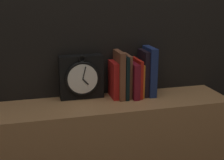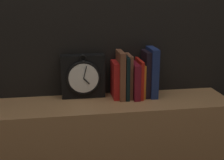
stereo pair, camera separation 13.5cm
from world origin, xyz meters
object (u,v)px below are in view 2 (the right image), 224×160
book_slot0_red (115,80)px  book_slot2_black (126,77)px  book_slot7_black (146,74)px  book_slot8_navy (152,72)px  book_slot1_brown (120,75)px  book_slot3_brown (129,76)px  book_slot4_maroon (134,80)px  book_slot6_orange (142,80)px  book_slot5_red (139,78)px  clock (83,76)px

book_slot0_red → book_slot2_black: 0.06m
book_slot7_black → book_slot8_navy: bearing=-10.3°
book_slot1_brown → book_slot3_brown: (0.04, 0.01, -0.01)m
book_slot4_maroon → book_slot1_brown: bearing=175.6°
book_slot2_black → book_slot6_orange: (0.09, 0.01, -0.02)m
book_slot1_brown → book_slot5_red: book_slot1_brown is taller
book_slot5_red → book_slot7_black: 0.04m
book_slot4_maroon → clock: bearing=171.1°
book_slot3_brown → book_slot5_red: book_slot3_brown is taller
book_slot4_maroon → book_slot8_navy: 0.10m
book_slot7_black → book_slot8_navy: 0.03m
book_slot1_brown → book_slot8_navy: (0.16, 0.00, 0.01)m
book_slot5_red → book_slot6_orange: 0.02m
book_slot4_maroon → book_slot5_red: book_slot5_red is taller
book_slot2_black → book_slot3_brown: book_slot3_brown is taller
book_slot2_black → book_slot4_maroon: book_slot2_black is taller
book_slot0_red → book_slot6_orange: size_ratio=1.08×
book_slot3_brown → book_slot8_navy: (0.12, -0.00, 0.02)m
book_slot0_red → book_slot8_navy: size_ratio=0.74×
book_slot3_brown → book_slot8_navy: size_ratio=0.88×
book_slot0_red → book_slot8_navy: 0.19m
clock → book_slot6_orange: 0.30m
book_slot3_brown → book_slot1_brown: bearing=-170.5°
clock → book_slot5_red: bearing=-7.2°
book_slot0_red → book_slot8_navy: bearing=-1.6°
book_slot1_brown → book_slot7_black: size_ratio=1.02×
clock → book_slot2_black: 0.21m
book_slot4_maroon → book_slot5_red: 0.03m
book_slot2_black → book_slot3_brown: (0.02, 0.01, 0.00)m
book_slot4_maroon → book_slot5_red: size_ratio=0.92×
clock → book_slot7_black: (0.32, -0.03, 0.01)m
book_slot1_brown → book_slot4_maroon: bearing=-4.4°
book_slot6_orange → book_slot7_black: book_slot7_black is taller
book_slot4_maroon → book_slot8_navy: bearing=5.6°
book_slot0_red → book_slot3_brown: bearing=-1.1°
book_slot1_brown → book_slot5_red: size_ratio=1.23×
clock → book_slot4_maroon: bearing=-8.9°
clock → book_slot5_red: 0.28m
clock → book_slot5_red: clock is taller
clock → book_slot0_red: clock is taller
book_slot6_orange → book_slot7_black: bearing=7.1°
clock → book_slot0_red: size_ratio=1.24×
book_slot0_red → book_slot6_orange: book_slot0_red is taller
book_slot7_black → clock: bearing=175.5°
book_slot1_brown → book_slot7_black: 0.13m
clock → book_slot2_black: bearing=-9.3°
book_slot1_brown → book_slot7_black: bearing=4.0°
book_slot5_red → book_slot8_navy: (0.07, 0.00, 0.03)m
book_slot8_navy → book_slot4_maroon: bearing=-174.4°
book_slot8_navy → book_slot6_orange: bearing=176.7°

